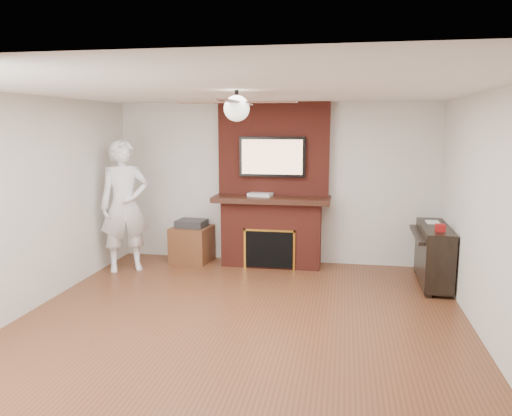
% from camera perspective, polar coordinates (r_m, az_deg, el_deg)
% --- Properties ---
extents(room_shell, '(5.36, 5.86, 2.86)m').
position_cam_1_polar(room_shell, '(5.17, -2.15, -0.63)').
color(room_shell, '#562D19').
rests_on(room_shell, ground).
extents(fireplace, '(1.78, 0.64, 2.50)m').
position_cam_1_polar(fireplace, '(7.69, 1.89, 0.79)').
color(fireplace, maroon).
rests_on(fireplace, ground).
extents(tv, '(1.00, 0.08, 0.60)m').
position_cam_1_polar(tv, '(7.57, 1.87, 5.87)').
color(tv, black).
rests_on(tv, fireplace).
extents(ceiling_fan, '(1.21, 1.21, 0.31)m').
position_cam_1_polar(ceiling_fan, '(5.09, -2.23, 11.43)').
color(ceiling_fan, black).
rests_on(ceiling_fan, room_shell).
extents(person, '(0.86, 0.77, 1.95)m').
position_cam_1_polar(person, '(7.60, -14.78, 0.23)').
color(person, white).
rests_on(person, ground).
extents(side_table, '(0.64, 0.64, 0.67)m').
position_cam_1_polar(side_table, '(8.04, -7.33, -3.89)').
color(side_table, '#582F19').
rests_on(side_table, ground).
extents(piano, '(0.49, 1.26, 0.90)m').
position_cam_1_polar(piano, '(7.20, 19.61, -4.90)').
color(piano, black).
rests_on(piano, ground).
extents(cable_box, '(0.39, 0.27, 0.05)m').
position_cam_1_polar(cable_box, '(7.60, 0.49, 1.54)').
color(cable_box, silver).
rests_on(cable_box, fireplace).
extents(candle_orange, '(0.07, 0.07, 0.11)m').
position_cam_1_polar(candle_orange, '(7.74, 0.58, -6.28)').
color(candle_orange, orange).
rests_on(candle_orange, ground).
extents(candle_green, '(0.07, 0.07, 0.10)m').
position_cam_1_polar(candle_green, '(7.66, 0.86, -6.49)').
color(candle_green, '#4A7B31').
rests_on(candle_green, ground).
extents(candle_cream, '(0.08, 0.08, 0.12)m').
position_cam_1_polar(candle_cream, '(7.66, 2.67, -6.42)').
color(candle_cream, beige).
rests_on(candle_cream, ground).
extents(candle_blue, '(0.06, 0.06, 0.08)m').
position_cam_1_polar(candle_blue, '(7.68, 3.08, -6.54)').
color(candle_blue, '#306191').
rests_on(candle_blue, ground).
extents(candle_green_extra, '(0.07, 0.07, 0.10)m').
position_cam_1_polar(candle_green_extra, '(7.68, 0.09, -6.45)').
color(candle_green_extra, '#2D7151').
rests_on(candle_green_extra, ground).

